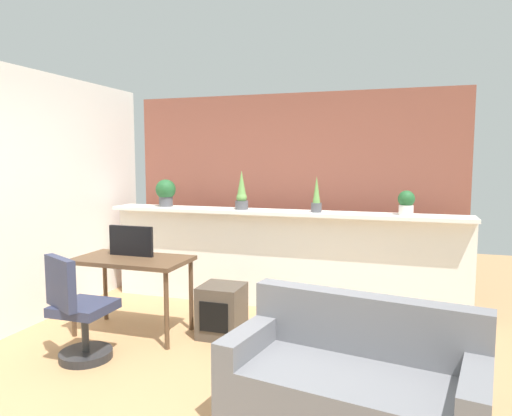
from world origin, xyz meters
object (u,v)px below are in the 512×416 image
at_px(potted_plant_2, 316,197).
at_px(tv_monitor, 131,241).
at_px(potted_plant_3, 406,202).
at_px(desk, 132,266).
at_px(side_cube_shelf, 222,311).
at_px(office_chair, 78,316).
at_px(couch, 353,385).
at_px(potted_plant_0, 166,192).
at_px(potted_plant_1, 242,194).

relative_size(potted_plant_2, tv_monitor, 0.84).
height_order(potted_plant_3, desk, potted_plant_3).
bearing_deg(side_cube_shelf, office_chair, -136.67).
distance_m(tv_monitor, office_chair, 0.93).
height_order(tv_monitor, couch, tv_monitor).
height_order(potted_plant_3, office_chair, potted_plant_3).
xyz_separation_m(potted_plant_3, office_chair, (-2.59, -1.90, -0.87)).
height_order(tv_monitor, side_cube_shelf, tv_monitor).
xyz_separation_m(potted_plant_0, potted_plant_2, (1.87, -0.06, -0.01)).
xyz_separation_m(desk, couch, (2.22, -0.99, -0.38)).
distance_m(desk, side_cube_shelf, 0.97).
bearing_deg(potted_plant_1, desk, -120.91).
relative_size(potted_plant_2, office_chair, 0.44).
distance_m(potted_plant_0, potted_plant_3, 2.80).
height_order(potted_plant_2, couch, potted_plant_2).
distance_m(potted_plant_2, office_chair, 2.65).
height_order(potted_plant_0, couch, potted_plant_0).
bearing_deg(tv_monitor, side_cube_shelf, 6.66).
distance_m(potted_plant_1, office_chair, 2.23).
relative_size(potted_plant_2, couch, 0.24).
relative_size(potted_plant_0, tv_monitor, 0.70).
bearing_deg(office_chair, potted_plant_1, 67.15).
bearing_deg(potted_plant_1, potted_plant_2, -0.91).
distance_m(tv_monitor, couch, 2.59).
bearing_deg(potted_plant_2, potted_plant_0, 178.21).
xyz_separation_m(potted_plant_0, couch, (2.51, -2.21, -1.02)).
bearing_deg(couch, potted_plant_1, 124.91).
relative_size(potted_plant_3, office_chair, 0.28).
relative_size(desk, side_cube_shelf, 2.20).
height_order(potted_plant_0, side_cube_shelf, potted_plant_0).
bearing_deg(tv_monitor, potted_plant_1, 55.17).
xyz_separation_m(potted_plant_2, potted_plant_3, (0.93, 0.04, -0.04)).
bearing_deg(potted_plant_2, office_chair, -131.72).
height_order(potted_plant_2, tv_monitor, potted_plant_2).
distance_m(potted_plant_0, potted_plant_2, 1.87).
xyz_separation_m(potted_plant_1, tv_monitor, (-0.76, -1.10, -0.41)).
bearing_deg(desk, side_cube_shelf, 12.34).
height_order(potted_plant_0, potted_plant_2, potted_plant_2).
bearing_deg(potted_plant_3, side_cube_shelf, -148.51).
height_order(office_chair, couch, office_chair).
relative_size(potted_plant_2, side_cube_shelf, 0.79).
height_order(potted_plant_2, potted_plant_3, potted_plant_2).
xyz_separation_m(potted_plant_2, side_cube_shelf, (-0.72, -0.98, -1.04)).
xyz_separation_m(potted_plant_0, desk, (0.30, -1.22, -0.64)).
xyz_separation_m(potted_plant_2, tv_monitor, (-1.63, -1.08, -0.39)).
distance_m(potted_plant_1, desk, 1.51).
relative_size(potted_plant_0, potted_plant_2, 0.84).
distance_m(potted_plant_2, potted_plant_3, 0.93).
height_order(potted_plant_2, desk, potted_plant_2).
relative_size(potted_plant_1, office_chair, 0.49).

